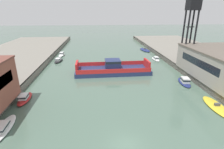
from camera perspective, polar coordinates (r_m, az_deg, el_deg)
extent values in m
plane|color=#4C6656|center=(23.97, 4.59, -21.80)|extent=(400.00, 400.00, 0.00)
cube|color=#4C4742|center=(43.55, -26.00, -2.60)|extent=(0.30, 140.00, 1.47)
cube|color=#4C4742|center=(46.38, 24.44, -1.04)|extent=(0.30, 140.00, 1.47)
cube|color=navy|center=(47.86, 0.23, 1.20)|extent=(20.15, 7.61, 1.10)
cube|color=red|center=(50.83, -0.23, 3.63)|extent=(19.17, 0.62, 1.10)
cube|color=red|center=(44.23, 0.75, 1.10)|extent=(19.17, 0.62, 1.10)
cube|color=navy|center=(47.30, 0.23, 3.30)|extent=(4.09, 4.00, 2.56)
cube|color=black|center=(47.04, 0.23, 4.39)|extent=(4.14, 4.04, 0.60)
cube|color=red|center=(49.32, 11.26, 3.39)|extent=(0.63, 4.97, 2.20)
cube|color=red|center=(47.25, -11.29, 2.65)|extent=(0.63, 4.97, 2.20)
ellipsoid|color=yellow|center=(36.10, 30.84, -8.97)|extent=(3.14, 8.12, 0.40)
cube|color=#4C4C51|center=(35.90, 30.97, -8.33)|extent=(0.95, 0.46, 0.50)
ellipsoid|color=navy|center=(44.41, 22.35, -2.37)|extent=(3.03, 6.42, 0.41)
cube|color=silver|center=(43.74, 22.67, -1.67)|extent=(1.81, 2.35, 1.12)
cube|color=black|center=(43.69, 22.69, -1.50)|extent=(1.87, 2.42, 0.34)
ellipsoid|color=white|center=(68.89, -16.01, 6.05)|extent=(2.28, 5.67, 0.59)
cube|color=silver|center=(69.12, -15.98, 6.68)|extent=(1.42, 2.04, 0.76)
cube|color=black|center=(69.10, -15.98, 6.76)|extent=(1.47, 2.10, 0.23)
ellipsoid|color=white|center=(30.26, -31.67, -14.63)|extent=(2.41, 7.11, 0.49)
cube|color=silver|center=(29.56, -32.28, -14.22)|extent=(1.57, 2.52, 0.71)
cube|color=black|center=(29.51, -32.31, -14.07)|extent=(1.61, 2.60, 0.21)
ellipsoid|color=black|center=(61.37, -16.91, 4.27)|extent=(2.81, 6.01, 0.50)
cube|color=silver|center=(60.81, -17.09, 4.72)|extent=(1.70, 2.20, 0.75)
cube|color=black|center=(60.79, -17.10, 4.81)|extent=(1.75, 2.26, 0.22)
ellipsoid|color=navy|center=(76.90, 10.61, 7.86)|extent=(3.88, 8.49, 0.55)
cube|color=#4C4C51|center=(76.80, 10.63, 8.24)|extent=(1.03, 0.53, 0.50)
ellipsoid|color=red|center=(37.38, -26.41, -7.06)|extent=(2.16, 5.75, 0.56)
cube|color=silver|center=(36.75, -26.78, -6.43)|extent=(1.44, 2.04, 0.77)
cube|color=black|center=(36.71, -26.80, -6.29)|extent=(1.48, 2.09, 0.23)
ellipsoid|color=white|center=(62.69, 13.96, 4.81)|extent=(2.07, 5.47, 0.38)
cube|color=silver|center=(62.18, 14.14, 5.24)|extent=(1.37, 1.94, 0.81)
cube|color=black|center=(62.16, 14.14, 5.33)|extent=(1.41, 2.00, 0.24)
cube|color=black|center=(43.29, 26.16, 3.44)|extent=(0.08, 14.60, 1.66)
cylinder|color=black|center=(52.62, 21.89, 10.72)|extent=(0.44, 0.44, 14.58)
cylinder|color=black|center=(53.64, 24.04, 10.58)|extent=(0.44, 0.44, 14.58)
cylinder|color=black|center=(50.66, 22.98, 10.27)|extent=(0.44, 0.44, 14.58)
cylinder|color=black|center=(51.72, 25.19, 10.13)|extent=(0.44, 0.44, 14.58)
cube|color=black|center=(52.49, 23.20, 8.09)|extent=(2.21, 0.20, 0.20)
cube|color=black|center=(52.49, 23.20, 8.09)|extent=(0.20, 2.21, 0.20)
cube|color=black|center=(51.80, 24.02, 13.91)|extent=(2.21, 0.20, 0.20)
cube|color=black|center=(51.80, 24.02, 13.91)|extent=(0.20, 2.21, 0.20)
cube|color=black|center=(51.68, 24.93, 19.97)|extent=(2.88, 2.88, 2.89)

